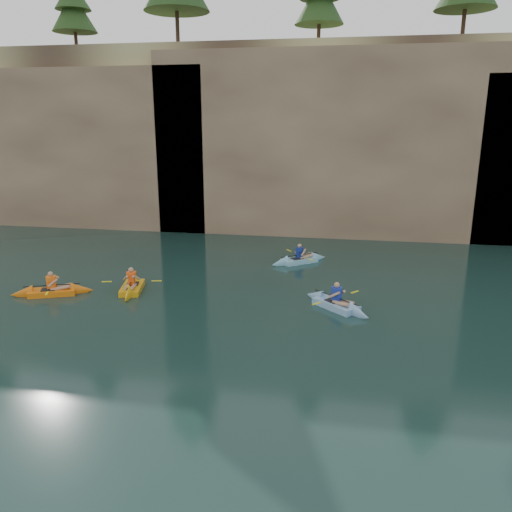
# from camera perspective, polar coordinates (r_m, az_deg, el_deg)

# --- Properties ---
(ground) EXTENTS (160.00, 160.00, 0.00)m
(ground) POSITION_cam_1_polar(r_m,az_deg,el_deg) (11.27, -0.71, -23.57)
(ground) COLOR black
(ground) RESTS_ON ground
(cliff) EXTENTS (70.00, 16.00, 12.00)m
(cliff) POSITION_cam_1_polar(r_m,az_deg,el_deg) (38.65, 7.87, 13.69)
(cliff) COLOR tan
(cliff) RESTS_ON ground
(cliff_slab_west) EXTENTS (26.00, 2.40, 10.56)m
(cliff_slab_west) POSITION_cam_1_polar(r_m,az_deg,el_deg) (38.02, -25.15, 11.29)
(cliff_slab_west) COLOR tan
(cliff_slab_west) RESTS_ON ground
(cliff_slab_center) EXTENTS (24.00, 2.40, 11.40)m
(cliff_slab_center) POSITION_cam_1_polar(r_m,az_deg,el_deg) (31.23, 10.99, 12.62)
(cliff_slab_center) COLOR tan
(cliff_slab_center) RESTS_ON ground
(sea_cave_west) EXTENTS (4.50, 1.00, 4.00)m
(sea_cave_west) POSITION_cam_1_polar(r_m,az_deg,el_deg) (36.68, -22.57, 6.29)
(sea_cave_west) COLOR black
(sea_cave_west) RESTS_ON ground
(sea_cave_center) EXTENTS (3.50, 1.00, 3.20)m
(sea_cave_center) POSITION_cam_1_polar(r_m,az_deg,el_deg) (31.55, -0.39, 5.42)
(sea_cave_center) COLOR black
(sea_cave_center) RESTS_ON ground
(sea_cave_east) EXTENTS (5.00, 1.00, 4.50)m
(sea_cave_east) POSITION_cam_1_polar(r_m,az_deg,el_deg) (32.03, 25.18, 5.29)
(sea_cave_east) COLOR black
(sea_cave_east) RESTS_ON ground
(kayaker_orange) EXTENTS (3.33, 2.31, 1.25)m
(kayaker_orange) POSITION_cam_1_polar(r_m,az_deg,el_deg) (22.46, -22.25, -3.75)
(kayaker_orange) COLOR orange
(kayaker_orange) RESTS_ON ground
(kayaker_ltblue_near) EXTENTS (2.94, 2.78, 1.29)m
(kayaker_ltblue_near) POSITION_cam_1_polar(r_m,az_deg,el_deg) (19.64, 9.13, -5.44)
(kayaker_ltblue_near) COLOR #7FABD4
(kayaker_ltblue_near) RESTS_ON ground
(kayaker_yellow) EXTENTS (2.47, 3.22, 1.28)m
(kayaker_yellow) POSITION_cam_1_polar(r_m,az_deg,el_deg) (21.92, -13.97, -3.47)
(kayaker_yellow) COLOR gold
(kayaker_yellow) RESTS_ON ground
(kayaker_ltblue_mid) EXTENTS (2.99, 2.58, 1.23)m
(kayaker_ltblue_mid) POSITION_cam_1_polar(r_m,az_deg,el_deg) (25.46, 4.96, -0.44)
(kayaker_ltblue_mid) COLOR #80C2D6
(kayaker_ltblue_mid) RESTS_ON ground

